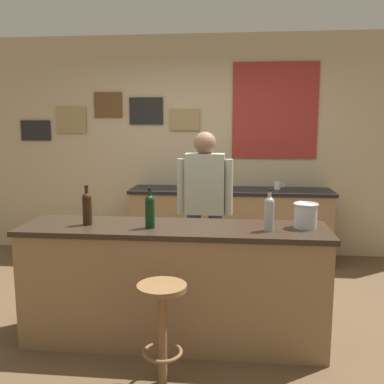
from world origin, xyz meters
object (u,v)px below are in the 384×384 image
object	(u,v)px
bartender	(205,205)
coffee_mug	(278,185)
ice_bucket	(306,215)
wine_glass_a	(186,180)
bar_stool	(162,317)
wine_bottle_c	(269,212)
wine_bottle_b	(150,210)
wine_glass_b	(222,180)
wine_bottle_a	(87,207)

from	to	relation	value
bartender	coffee_mug	size ratio (longest dim) A/B	12.96
ice_bucket	wine_glass_a	xyz separation A→B (m)	(-1.14, 2.00, -0.01)
bar_stool	wine_bottle_c	size ratio (longest dim) A/B	2.22
wine_glass_a	bartender	bearing A→B (deg)	-75.30
ice_bucket	coffee_mug	bearing A→B (deg)	90.54
coffee_mug	wine_bottle_c	bearing A→B (deg)	-96.78
wine_bottle_b	wine_glass_b	xyz separation A→B (m)	(0.46, 2.11, -0.05)
ice_bucket	wine_glass_b	world-z (taller)	ice_bucket
wine_glass_a	coffee_mug	size ratio (longest dim) A/B	1.24
ice_bucket	bartender	bearing A→B (deg)	137.75
wine_bottle_b	wine_glass_b	bearing A→B (deg)	77.62
coffee_mug	wine_bottle_a	bearing A→B (deg)	-127.50
wine_bottle_b	coffee_mug	distance (m)	2.46
bartender	bar_stool	distance (m)	1.47
bartender	wine_bottle_c	world-z (taller)	bartender
wine_bottle_a	wine_bottle_b	distance (m)	0.50
wine_bottle_a	coffee_mug	world-z (taller)	wine_bottle_a
bar_stool	wine_bottle_a	world-z (taller)	wine_bottle_a
wine_bottle_a	ice_bucket	distance (m)	1.66
wine_bottle_b	wine_glass_a	world-z (taller)	wine_bottle_b
bar_stool	wine_glass_a	bearing A→B (deg)	93.52
bartender	wine_glass_a	size ratio (longest dim) A/B	10.45
wine_bottle_b	wine_glass_a	size ratio (longest dim) A/B	1.97
bar_stool	wine_bottle_a	bearing A→B (deg)	139.90
bar_stool	wine_bottle_c	bearing A→B (deg)	36.89
wine_bottle_a	wine_bottle_b	size ratio (longest dim) A/B	1.00
wine_bottle_a	coffee_mug	distance (m)	2.69
wine_bottle_a	wine_glass_a	world-z (taller)	wine_bottle_a
bar_stool	wine_bottle_b	distance (m)	0.81
wine_bottle_a	wine_glass_b	xyz separation A→B (m)	(0.96, 2.06, -0.05)
wine_bottle_b	wine_glass_a	distance (m)	2.13
wine_bottle_a	wine_glass_a	bearing A→B (deg)	76.10
wine_bottle_a	wine_bottle_b	bearing A→B (deg)	-5.93
wine_bottle_c	wine_glass_a	distance (m)	2.29
wine_bottle_a	wine_bottle_b	xyz separation A→B (m)	(0.50, -0.05, 0.00)
coffee_mug	bartender	bearing A→B (deg)	-120.92
wine_bottle_b	wine_bottle_c	distance (m)	0.88
bartender	ice_bucket	distance (m)	1.10
bartender	ice_bucket	size ratio (longest dim) A/B	8.61
wine_bottle_b	wine_bottle_c	bearing A→B (deg)	0.55
wine_bottle_a	ice_bucket	bearing A→B (deg)	2.61
bartender	wine_bottle_a	distance (m)	1.18
bartender	wine_bottle_c	size ratio (longest dim) A/B	5.29
wine_bottle_b	bar_stool	bearing A→B (deg)	-71.20
ice_bucket	bar_stool	bearing A→B (deg)	-146.61
ice_bucket	wine_glass_b	bearing A→B (deg)	109.26
ice_bucket	wine_glass_b	xyz separation A→B (m)	(-0.69, 1.98, -0.01)
wine_glass_b	coffee_mug	distance (m)	0.68
wine_bottle_c	wine_glass_a	world-z (taller)	wine_bottle_c
bartender	wine_glass_b	world-z (taller)	bartender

